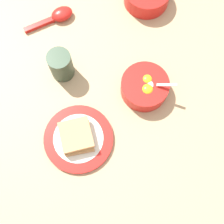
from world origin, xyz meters
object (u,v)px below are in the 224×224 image
at_px(toast_plate, 79,139).
at_px(soup_spoon, 58,16).
at_px(toast_sandwich, 77,137).
at_px(egg_bowl, 145,87).
at_px(drinking_cup, 61,65).

xyz_separation_m(toast_plate, soup_spoon, (0.38, 0.02, 0.01)).
xyz_separation_m(toast_plate, toast_sandwich, (0.00, 0.00, 0.02)).
xyz_separation_m(egg_bowl, soup_spoon, (0.27, 0.22, -0.01)).
height_order(toast_plate, soup_spoon, soup_spoon).
distance_m(toast_sandwich, soup_spoon, 0.38).
relative_size(toast_plate, drinking_cup, 2.03).
height_order(toast_plate, toast_sandwich, toast_sandwich).
bearing_deg(toast_plate, drinking_cup, 6.35).
height_order(toast_plate, drinking_cup, drinking_cup).
distance_m(egg_bowl, soup_spoon, 0.34).
xyz_separation_m(toast_sandwich, soup_spoon, (0.38, 0.02, -0.02)).
relative_size(toast_plate, soup_spoon, 1.18).
bearing_deg(toast_sandwich, soup_spoon, 2.67).
distance_m(egg_bowl, toast_plate, 0.23).
bearing_deg(toast_sandwich, egg_bowl, -60.32).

